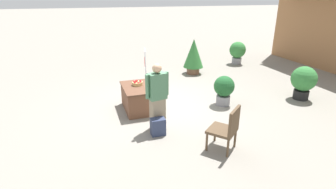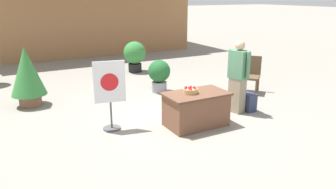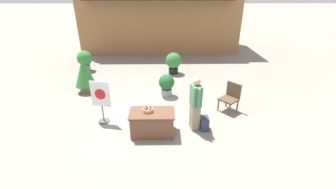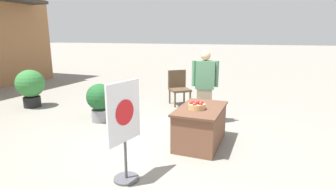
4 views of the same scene
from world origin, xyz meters
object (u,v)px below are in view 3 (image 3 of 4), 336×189
object	(u,v)px
display_table	(152,123)
backpack	(204,123)
person_visitor	(195,103)
apple_basket	(148,110)
potted_plant_near_left	(173,62)
potted_plant_far_left	(84,74)
potted_plant_far_right	(167,84)
potted_plant_near_right	(85,59)
patio_chair	(231,96)
poster_board	(101,100)

from	to	relation	value
display_table	backpack	bearing A→B (deg)	5.93
person_visitor	backpack	xyz separation A→B (m)	(0.30, -0.08, -0.65)
apple_basket	potted_plant_near_left	distance (m)	5.21
display_table	potted_plant_near_left	distance (m)	5.24
potted_plant_far_left	person_visitor	bearing A→B (deg)	-33.44
potted_plant_far_left	potted_plant_near_left	bearing A→B (deg)	30.24
potted_plant_far_right	potted_plant_near_left	xyz separation A→B (m)	(0.37, 2.61, 0.10)
person_visitor	potted_plant_near_right	distance (m)	7.39
apple_basket	patio_chair	distance (m)	3.11
apple_basket	backpack	size ratio (longest dim) A/B	0.73
person_visitor	potted_plant_far_right	size ratio (longest dim) A/B	1.85
display_table	potted_plant_far_left	size ratio (longest dim) A/B	0.89
poster_board	potted_plant_near_right	world-z (taller)	poster_board
display_table	person_visitor	xyz separation A→B (m)	(1.29, 0.24, 0.50)
poster_board	backpack	bearing A→B (deg)	92.50
backpack	potted_plant_far_left	size ratio (longest dim) A/B	0.29
display_table	poster_board	world-z (taller)	poster_board
display_table	potted_plant_near_right	world-z (taller)	potted_plant_near_right
poster_board	potted_plant_near_right	xyz separation A→B (m)	(-2.13, 5.00, -0.17)
potted_plant_near_right	potted_plant_far_left	xyz separation A→B (m)	(0.85, -2.65, 0.19)
display_table	potted_plant_far_left	bearing A→B (deg)	133.93
display_table	apple_basket	xyz separation A→B (m)	(-0.12, 0.05, 0.42)
backpack	potted_plant_far_left	world-z (taller)	potted_plant_far_left
apple_basket	potted_plant_near_left	world-z (taller)	potted_plant_near_left
display_table	potted_plant_far_right	bearing A→B (deg)	80.03
display_table	poster_board	distance (m)	1.80
patio_chair	potted_plant_near_left	distance (m)	4.24
backpack	potted_plant_near_left	distance (m)	5.08
potted_plant_near_right	poster_board	bearing A→B (deg)	-66.94
apple_basket	poster_board	distance (m)	1.61
potted_plant_far_right	potted_plant_far_left	xyz separation A→B (m)	(-3.35, 0.45, 0.29)
apple_basket	poster_board	size ratio (longest dim) A/B	0.22
potted_plant_near_left	apple_basket	bearing A→B (deg)	-100.44
backpack	display_table	bearing A→B (deg)	-174.07
person_visitor	potted_plant_near_right	world-z (taller)	person_visitor
poster_board	potted_plant_far_left	xyz separation A→B (m)	(-1.27, 2.36, 0.02)
person_visitor	potted_plant_near_left	world-z (taller)	person_visitor
patio_chair	potted_plant_near_right	distance (m)	7.73
display_table	potted_plant_near_right	distance (m)	6.79
patio_chair	potted_plant_far_left	bearing A→B (deg)	-56.45
potted_plant_far_right	potted_plant_far_left	bearing A→B (deg)	172.40
backpack	potted_plant_near_left	world-z (taller)	potted_plant_near_left
potted_plant_near_right	display_table	bearing A→B (deg)	-56.44
patio_chair	potted_plant_far_right	world-z (taller)	patio_chair
apple_basket	potted_plant_near_right	bearing A→B (deg)	122.90
poster_board	patio_chair	xyz separation A→B (m)	(4.31, 0.72, -0.24)
potted_plant_far_right	potted_plant_near_left	distance (m)	2.64
backpack	potted_plant_far_right	distance (m)	2.67
patio_chair	display_table	bearing A→B (deg)	-13.08
person_visitor	potted_plant_far_left	bearing A→B (deg)	-44.19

